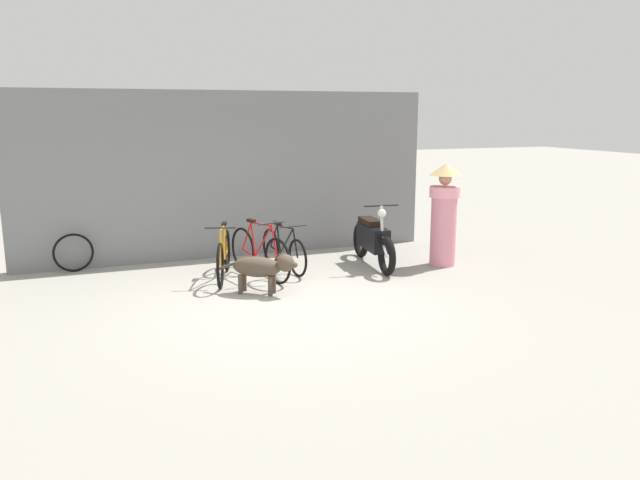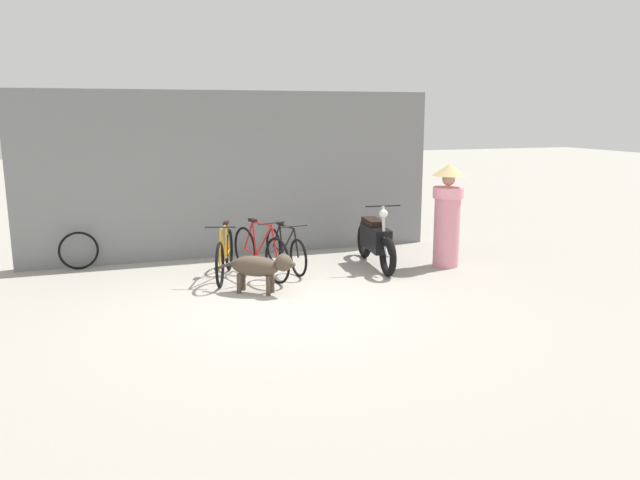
# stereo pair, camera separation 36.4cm
# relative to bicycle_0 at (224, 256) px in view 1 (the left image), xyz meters

# --- Properties ---
(ground_plane) EXTENTS (60.00, 60.00, 0.00)m
(ground_plane) POSITION_rel_bicycle_0_xyz_m (0.51, -1.56, -0.37)
(ground_plane) COLOR #9E998E
(shop_wall_back) EXTENTS (7.40, 0.20, 2.92)m
(shop_wall_back) POSITION_rel_bicycle_0_xyz_m (0.51, 1.58, 1.10)
(shop_wall_back) COLOR slate
(shop_wall_back) RESTS_ON ground
(bicycle_0) EXTENTS (0.63, 1.66, 0.89)m
(bicycle_0) POSITION_rel_bicycle_0_xyz_m (0.00, 0.00, 0.00)
(bicycle_0) COLOR black
(bicycle_0) RESTS_ON ground
(bicycle_1) EXTENTS (0.58, 1.71, 0.93)m
(bicycle_1) POSITION_rel_bicycle_0_xyz_m (0.56, -0.06, 0.02)
(bicycle_1) COLOR black
(bicycle_1) RESTS_ON ground
(bicycle_2) EXTENTS (0.46, 1.61, 0.80)m
(bicycle_2) POSITION_rel_bicycle_0_xyz_m (1.04, 0.22, -0.03)
(bicycle_2) COLOR black
(bicycle_2) RESTS_ON ground
(motorcycle) EXTENTS (0.58, 1.94, 1.10)m
(motorcycle) POSITION_rel_bicycle_0_xyz_m (2.54, -0.05, 0.07)
(motorcycle) COLOR black
(motorcycle) RESTS_ON ground
(stray_dog) EXTENTS (1.07, 0.81, 0.60)m
(stray_dog) POSITION_rel_bicycle_0_xyz_m (0.34, -0.99, 0.03)
(stray_dog) COLOR #4C3F33
(stray_dog) RESTS_ON ground
(person_in_robes) EXTENTS (0.76, 0.76, 1.72)m
(person_in_robes) POSITION_rel_bicycle_0_xyz_m (3.67, -0.43, 0.55)
(person_in_robes) COLOR pink
(person_in_robes) RESTS_ON ground
(spare_tire_left) EXTENTS (0.64, 0.11, 0.64)m
(spare_tire_left) POSITION_rel_bicycle_0_xyz_m (-2.18, 1.33, -0.05)
(spare_tire_left) COLOR black
(spare_tire_left) RESTS_ON ground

